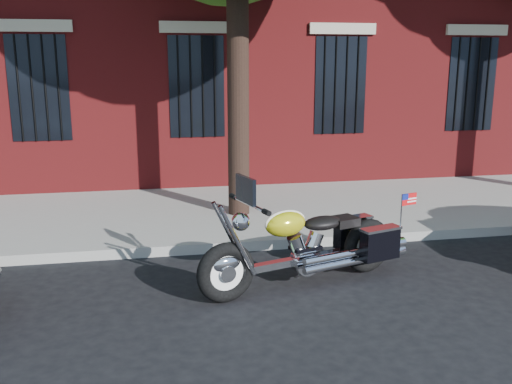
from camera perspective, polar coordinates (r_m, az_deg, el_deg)
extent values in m
plane|color=black|center=(7.13, -2.06, -9.52)|extent=(120.00, 120.00, 0.00)
cube|color=gray|center=(8.39, -3.48, -5.46)|extent=(40.00, 0.16, 0.15)
cube|color=gray|center=(10.17, -4.81, -2.12)|extent=(40.00, 3.60, 0.15)
cube|color=black|center=(11.67, -5.97, 10.41)|extent=(1.10, 0.14, 2.00)
cube|color=#B2A893|center=(11.64, -6.10, 16.06)|extent=(1.40, 0.20, 0.22)
cylinder|color=black|center=(11.59, -5.93, 10.39)|extent=(0.04, 0.04, 2.00)
cylinder|color=black|center=(9.52, -1.81, 11.67)|extent=(0.36, 0.36, 5.00)
torus|color=black|center=(6.60, -3.03, -8.04)|extent=(0.74, 0.37, 0.72)
torus|color=black|center=(7.63, 11.08, -5.29)|extent=(0.74, 0.37, 0.72)
cylinder|color=white|center=(6.60, -3.03, -8.04)|extent=(0.53, 0.22, 0.54)
cylinder|color=white|center=(7.63, 11.08, -5.29)|extent=(0.53, 0.22, 0.54)
ellipsoid|color=white|center=(6.56, -3.04, -7.17)|extent=(0.40, 0.24, 0.21)
ellipsoid|color=gold|center=(7.59, 11.13, -4.37)|extent=(0.41, 0.26, 0.21)
cube|color=white|center=(7.07, 4.56, -6.78)|extent=(1.57, 0.58, 0.09)
cylinder|color=white|center=(7.10, 4.93, -6.87)|extent=(0.39, 0.29, 0.34)
cylinder|color=white|center=(7.24, 9.37, -6.51)|extent=(1.31, 0.49, 0.10)
ellipsoid|color=gold|center=(6.79, 2.95, -3.19)|extent=(0.60, 0.45, 0.31)
ellipsoid|color=black|center=(7.09, 6.68, -3.10)|extent=(0.59, 0.45, 0.17)
cube|color=black|center=(7.78, 9.65, -3.95)|extent=(0.54, 0.32, 0.41)
cube|color=black|center=(7.37, 12.30, -5.05)|extent=(0.54, 0.32, 0.41)
cylinder|color=white|center=(6.48, -0.70, -1.20)|extent=(0.29, 0.81, 0.04)
sphere|color=white|center=(6.49, -1.54, -2.97)|extent=(0.27, 0.27, 0.22)
cube|color=black|center=(6.42, -1.04, 0.24)|extent=(0.17, 0.42, 0.30)
cube|color=red|center=(7.45, 15.05, -0.70)|extent=(0.23, 0.09, 0.15)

